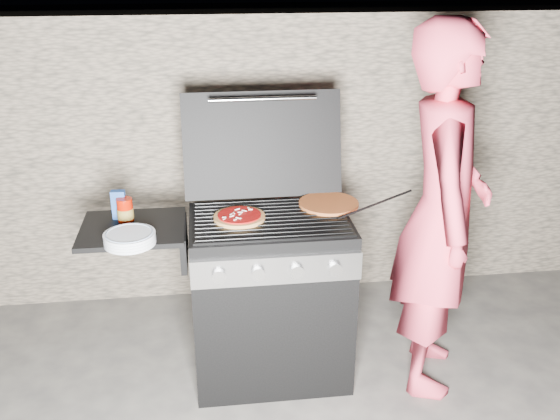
{
  "coord_description": "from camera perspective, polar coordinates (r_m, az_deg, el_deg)",
  "views": [
    {
      "loc": [
        -0.31,
        -2.82,
        2.15
      ],
      "look_at": [
        0.05,
        0.0,
        0.95
      ],
      "focal_mm": 40.0,
      "sensor_mm": 36.0,
      "label": 1
    }
  ],
  "objects": [
    {
      "name": "ground",
      "position": [
        3.55,
        -0.83,
        -14.3
      ],
      "size": [
        50.0,
        50.0,
        0.0
      ],
      "primitive_type": "plane",
      "color": "#393736"
    },
    {
      "name": "pizza_plain",
      "position": [
        3.25,
        4.47,
        0.59
      ],
      "size": [
        0.39,
        0.39,
        0.02
      ],
      "primitive_type": "cylinder",
      "rotation": [
        0.0,
        0.0,
        -0.28
      ],
      "color": "#C66627",
      "rests_on": "gas_grill"
    },
    {
      "name": "gas_grill",
      "position": [
        3.29,
        -5.25,
        -8.23
      ],
      "size": [
        1.34,
        0.79,
        0.91
      ],
      "primitive_type": null,
      "color": "black",
      "rests_on": "ground"
    },
    {
      "name": "stone_wall",
      "position": [
        4.07,
        -2.57,
        5.01
      ],
      "size": [
        8.0,
        0.35,
        1.8
      ],
      "primitive_type": "cube",
      "color": "gray",
      "rests_on": "ground"
    },
    {
      "name": "sauce_jar",
      "position": [
        3.14,
        -13.98,
        0.0
      ],
      "size": [
        0.09,
        0.09,
        0.12
      ],
      "primitive_type": "cylinder",
      "rotation": [
        0.0,
        0.0,
        -0.11
      ],
      "color": "#A21302",
      "rests_on": "gas_grill"
    },
    {
      "name": "plate_stack",
      "position": [
        2.91,
        -13.58,
        -2.55
      ],
      "size": [
        0.3,
        0.3,
        0.05
      ],
      "primitive_type": "cylinder",
      "rotation": [
        0.0,
        0.0,
        0.39
      ],
      "color": "silver",
      "rests_on": "gas_grill"
    },
    {
      "name": "tongs",
      "position": [
        3.17,
        8.71,
        0.51
      ],
      "size": [
        0.42,
        0.15,
        0.09
      ],
      "primitive_type": "cylinder",
      "rotation": [
        0.0,
        1.4,
        0.32
      ],
      "color": "black",
      "rests_on": "gas_grill"
    },
    {
      "name": "person",
      "position": [
        3.17,
        14.57,
        -0.33
      ],
      "size": [
        0.63,
        0.79,
        1.88
      ],
      "primitive_type": "imported",
      "rotation": [
        0.0,
        0.0,
        1.28
      ],
      "color": "#E33E56",
      "rests_on": "ground"
    },
    {
      "name": "pizza_topped",
      "position": [
        3.08,
        -3.74,
        -0.58
      ],
      "size": [
        0.32,
        0.32,
        0.03
      ],
      "primitive_type": null,
      "rotation": [
        0.0,
        0.0,
        0.3
      ],
      "color": "tan",
      "rests_on": "gas_grill"
    },
    {
      "name": "blue_carton",
      "position": [
        3.18,
        -14.51,
        0.47
      ],
      "size": [
        0.07,
        0.04,
        0.15
      ],
      "primitive_type": "cube",
      "rotation": [
        0.0,
        0.0,
        -0.03
      ],
      "color": "navy",
      "rests_on": "gas_grill"
    }
  ]
}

